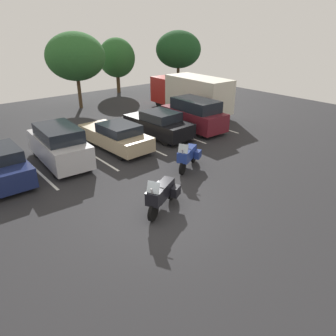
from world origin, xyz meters
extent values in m
cube|color=#262628|center=(0.00, 0.00, -0.05)|extent=(44.00, 44.00, 0.10)
cylinder|color=black|center=(-0.37, -0.17, 0.33)|extent=(0.64, 0.40, 0.65)
cylinder|color=black|center=(1.10, 0.57, 0.33)|extent=(0.64, 0.40, 0.65)
cube|color=black|center=(0.37, 0.20, 0.77)|extent=(1.29, 0.92, 0.53)
cylinder|color=#B2B2B7|center=(-0.26, -0.11, 0.74)|extent=(0.49, 0.29, 1.12)
cylinder|color=black|center=(-0.19, -0.08, 1.22)|extent=(0.31, 0.57, 0.04)
cube|color=black|center=(-0.28, -0.12, 0.83)|extent=(0.61, 0.64, 0.48)
cube|color=#B2C1CC|center=(-0.32, -0.14, 1.26)|extent=(0.34, 0.47, 0.39)
cube|color=black|center=(0.85, 0.06, 0.63)|extent=(0.50, 0.41, 0.36)
cube|color=black|center=(0.54, 0.67, 0.63)|extent=(0.50, 0.41, 0.36)
cylinder|color=black|center=(2.90, 1.93, 0.31)|extent=(0.60, 0.39, 0.62)
cylinder|color=black|center=(4.28, 2.64, 0.31)|extent=(0.60, 0.39, 0.62)
cube|color=navy|center=(3.59, 2.29, 0.75)|extent=(1.22, 0.89, 0.52)
cylinder|color=#B2B2B7|center=(3.00, 1.99, 0.71)|extent=(0.47, 0.29, 1.09)
cylinder|color=black|center=(3.07, 2.02, 1.19)|extent=(0.31, 0.57, 0.04)
cube|color=navy|center=(2.99, 1.98, 0.80)|extent=(0.61, 0.63, 0.47)
cube|color=#B2C1CC|center=(2.94, 1.96, 1.23)|extent=(0.34, 0.47, 0.39)
cube|color=navy|center=(4.05, 2.14, 0.61)|extent=(0.50, 0.41, 0.36)
cube|color=navy|center=(3.74, 2.75, 0.61)|extent=(0.50, 0.41, 0.36)
cube|color=silver|center=(-2.03, 6.60, 0.00)|extent=(0.12, 5.05, 0.01)
cube|color=silver|center=(0.86, 6.60, 0.00)|extent=(0.12, 5.05, 0.01)
cube|color=silver|center=(3.76, 6.60, 0.00)|extent=(0.12, 5.05, 0.01)
cube|color=silver|center=(6.66, 6.60, 0.00)|extent=(0.12, 5.05, 0.01)
cube|color=silver|center=(9.55, 6.60, 0.00)|extent=(0.12, 5.05, 0.01)
cylinder|color=black|center=(-2.73, 8.01, 0.30)|extent=(0.23, 0.60, 0.60)
cylinder|color=black|center=(-2.76, 5.12, 0.30)|extent=(0.23, 0.60, 0.60)
cube|color=#B7B7BC|center=(-0.76, 6.74, 0.74)|extent=(2.03, 4.46, 1.07)
cube|color=black|center=(-0.77, 6.59, 1.57)|extent=(1.79, 2.79, 0.59)
cylinder|color=black|center=(-1.41, 8.26, 0.32)|extent=(0.26, 0.65, 0.64)
cylinder|color=black|center=(0.08, 8.17, 0.32)|extent=(0.26, 0.65, 0.64)
cylinder|color=black|center=(-1.60, 5.31, 0.32)|extent=(0.26, 0.65, 0.64)
cylinder|color=black|center=(-0.10, 5.21, 0.32)|extent=(0.26, 0.65, 0.64)
cube|color=tan|center=(2.37, 6.83, 0.59)|extent=(2.00, 4.84, 0.72)
cube|color=black|center=(2.39, 6.37, 1.19)|extent=(1.74, 2.15, 0.48)
cylinder|color=black|center=(1.53, 8.41, 0.36)|extent=(0.25, 0.73, 0.72)
cylinder|color=black|center=(3.05, 8.48, 0.36)|extent=(0.25, 0.73, 0.72)
cylinder|color=black|center=(1.68, 5.18, 0.36)|extent=(0.25, 0.73, 0.72)
cylinder|color=black|center=(3.20, 5.25, 0.36)|extent=(0.25, 0.73, 0.72)
cube|color=black|center=(5.38, 6.86, 0.64)|extent=(2.07, 4.59, 0.83)
cube|color=black|center=(5.39, 6.61, 1.30)|extent=(1.79, 2.10, 0.50)
cylinder|color=black|center=(4.51, 8.34, 0.34)|extent=(0.26, 0.68, 0.67)
cylinder|color=black|center=(6.08, 8.43, 0.34)|extent=(0.26, 0.68, 0.67)
cylinder|color=black|center=(4.68, 5.29, 0.34)|extent=(0.26, 0.68, 0.67)
cylinder|color=black|center=(6.24, 5.38, 0.34)|extent=(0.26, 0.68, 0.67)
cube|color=maroon|center=(7.95, 6.48, 0.74)|extent=(1.96, 4.47, 1.07)
cube|color=black|center=(7.95, 6.31, 1.62)|extent=(1.78, 3.04, 0.68)
cylinder|color=black|center=(7.20, 8.01, 0.32)|extent=(0.24, 0.64, 0.63)
cylinder|color=black|center=(8.79, 7.96, 0.32)|extent=(0.24, 0.64, 0.63)
cylinder|color=black|center=(7.12, 5.00, 0.32)|extent=(0.24, 0.64, 0.63)
cylinder|color=black|center=(8.71, 4.96, 0.32)|extent=(0.24, 0.64, 0.63)
cube|color=#A51E19|center=(10.91, 12.48, 1.35)|extent=(2.28, 2.07, 1.97)
cube|color=beige|center=(10.78, 8.94, 1.53)|extent=(2.39, 5.19, 2.35)
cylinder|color=black|center=(9.99, 12.44, 0.45)|extent=(0.33, 0.91, 0.90)
cylinder|color=black|center=(11.83, 12.38, 0.45)|extent=(0.33, 0.91, 0.90)
cylinder|color=black|center=(9.82, 7.83, 0.45)|extent=(0.33, 0.91, 0.90)
cylinder|color=black|center=(11.66, 7.77, 0.45)|extent=(0.33, 0.91, 0.90)
cylinder|color=#4C3823|center=(10.71, 19.89, 0.73)|extent=(0.35, 0.35, 1.45)
ellipsoid|color=#285B28|center=(10.71, 19.89, 3.25)|extent=(3.45, 3.45, 3.60)
cylinder|color=#4C3823|center=(15.47, 16.46, 1.12)|extent=(0.28, 0.28, 2.25)
ellipsoid|color=#19421E|center=(15.47, 16.46, 3.96)|extent=(4.28, 4.28, 3.42)
cylinder|color=#4C3823|center=(5.01, 16.45, 1.07)|extent=(0.27, 0.27, 2.14)
ellipsoid|color=#285B28|center=(5.01, 16.45, 3.93)|extent=(4.48, 4.48, 3.58)
camera|label=1|loc=(-5.97, -7.67, 6.25)|focal=34.16mm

